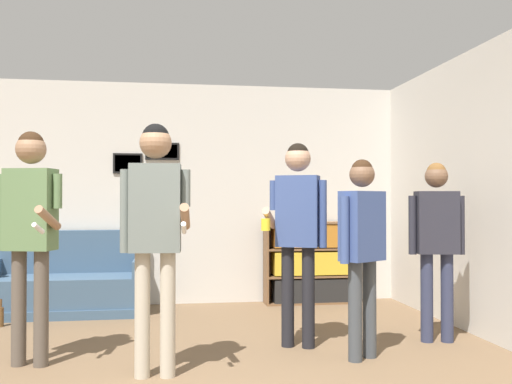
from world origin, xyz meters
The scene contains 11 objects.
wall_back centered at (0.00, 4.01, 1.35)m, with size 7.84×0.08×2.70m.
wall_right centered at (2.75, 1.99, 1.35)m, with size 0.06×6.38×2.70m.
couch centered at (-1.26, 3.60, 0.30)m, with size 1.74×0.80×0.91m.
bookshelf centered at (1.59, 3.79, 0.50)m, with size 1.12×0.30×1.00m.
person_player_foreground_left centered at (-1.16, 1.50, 1.12)m, with size 0.49×0.55×1.79m.
person_player_foreground_center centered at (-0.21, 1.08, 1.13)m, with size 0.50×0.50×1.82m.
person_watcher_holding_cup centered at (0.98, 1.74, 1.09)m, with size 0.58×0.38×1.76m.
person_spectator_near_bookshelf centered at (1.41, 1.31, 0.97)m, with size 0.43×0.36×1.59m.
person_spectator_far_right centered at (2.26, 1.74, 0.97)m, with size 0.49×0.26×1.60m.
bottle_on_floor centered at (-1.79, 2.97, 0.11)m, with size 0.06×0.06×0.28m.
drinking_cup centered at (1.49, 3.79, 1.06)m, with size 0.07×0.07×0.11m.
Camera 1 is at (-0.09, -3.06, 1.26)m, focal length 40.00 mm.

